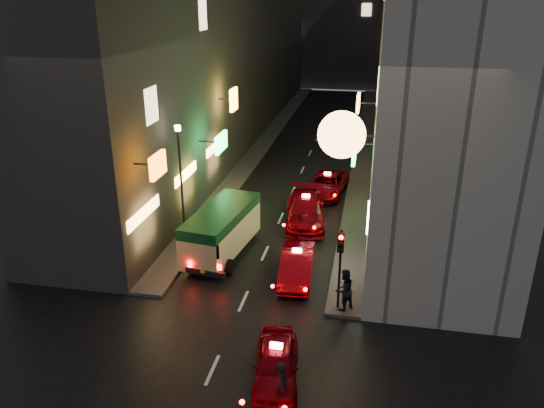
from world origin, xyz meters
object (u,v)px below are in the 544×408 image
Objects in this scene: traffic_light at (340,254)px; taxi_near at (276,361)px; lamp_post at (181,178)px; minibus at (222,226)px; pedestrian_crossing at (283,382)px.

taxi_near is at bearing -111.16° from traffic_light.
taxi_near is at bearing -54.30° from lamp_post.
pedestrian_crossing is at bearing -63.86° from minibus.
minibus is at bearing -13.24° from lamp_post.
pedestrian_crossing is 6.08m from traffic_light.
lamp_post is at bearing 166.76° from minibus.
lamp_post reaches higher than traffic_light.
minibus is 1.68× the size of traffic_light.
traffic_light reaches higher than pedestrian_crossing.
pedestrian_crossing is 0.53× the size of traffic_light.
traffic_light reaches higher than taxi_near.
lamp_post is at bearing 26.27° from pedestrian_crossing.
taxi_near is 5.18m from traffic_light.
taxi_near is at bearing 12.09° from pedestrian_crossing.
minibus is 3.10m from lamp_post.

